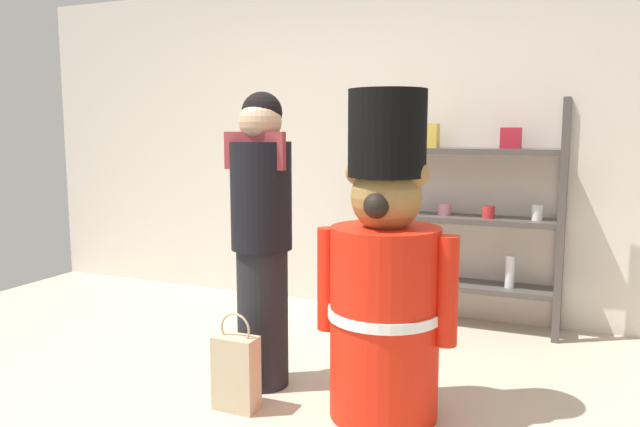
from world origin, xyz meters
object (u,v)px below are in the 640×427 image
(merchandise_shelf, at_px, (465,213))
(person_shopper, at_px, (262,234))
(teddy_bear_guard, at_px, (385,281))
(shopping_bag, at_px, (236,372))

(merchandise_shelf, bearing_deg, person_shopper, -118.76)
(teddy_bear_guard, xyz_separation_m, person_shopper, (-0.73, 0.09, 0.17))
(teddy_bear_guard, bearing_deg, person_shopper, 172.68)
(merchandise_shelf, relative_size, teddy_bear_guard, 1.01)
(merchandise_shelf, distance_m, shopping_bag, 2.13)
(merchandise_shelf, height_order, person_shopper, merchandise_shelf)
(shopping_bag, bearing_deg, teddy_bear_guard, 18.54)
(shopping_bag, bearing_deg, merchandise_shelf, 66.30)
(merchandise_shelf, relative_size, shopping_bag, 3.21)
(teddy_bear_guard, relative_size, person_shopper, 0.99)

